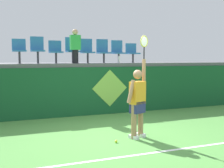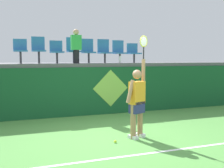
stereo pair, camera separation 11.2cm
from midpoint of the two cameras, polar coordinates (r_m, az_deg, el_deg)
The scene contains 17 objects.
ground_plane at distance 7.01m, azimuth 1.10°, elevation -10.74°, with size 40.00×40.00×0.00m, color #519342.
court_back_wall at distance 9.61m, azimuth -5.65°, elevation -1.45°, with size 13.96×0.20×1.62m, color #144C28.
spectator_platform at distance 10.82m, azimuth -7.58°, elevation 3.90°, with size 13.96×2.73×0.12m, color #56565B.
court_baseline_stripe at distance 5.93m, azimuth 5.82°, elevation -13.76°, with size 12.57×0.08×0.01m, color white.
tennis_player at distance 6.87m, azimuth 4.68°, elevation -3.18°, with size 0.70×0.40×2.47m.
tennis_ball at distance 6.62m, azimuth 0.34°, elevation -11.42°, with size 0.07×0.07×0.07m, color #D1E533.
water_bottle at distance 10.10m, azimuth 1.10°, elevation 4.90°, with size 0.07×0.07×0.25m, color white.
stadium_chair_0 at distance 9.91m, azimuth -18.40°, elevation 6.63°, with size 0.44×0.42×0.82m.
stadium_chair_1 at distance 9.97m, azimuth -15.01°, elevation 6.91°, with size 0.44×0.42×0.91m.
stadium_chair_2 at distance 10.04m, azimuth -11.54°, elevation 6.60°, with size 0.44×0.42×0.79m.
stadium_chair_3 at distance 10.17m, azimuth -8.29°, elevation 6.97°, with size 0.44×0.42×0.91m.
stadium_chair_4 at distance 10.31m, azimuth -5.33°, elevation 6.82°, with size 0.44×0.42×0.87m.
stadium_chair_5 at distance 10.49m, azimuth -2.11°, elevation 6.77°, with size 0.44×0.42×0.87m.
stadium_chair_6 at distance 10.70m, azimuth 0.88°, elevation 6.67°, with size 0.44×0.42×0.84m.
stadium_chair_7 at distance 10.92m, azimuth 3.77°, elevation 6.43°, with size 0.44×0.42×0.74m.
spectator_0 at distance 9.74m, azimuth -7.70°, elevation 7.65°, with size 0.34×0.20×1.15m.
wall_signage_mount at distance 9.89m, azimuth -0.76°, elevation -5.96°, with size 1.27×0.01×1.53m.
Camera 1 is at (-2.62, -6.20, 1.94)m, focal length 45.69 mm.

